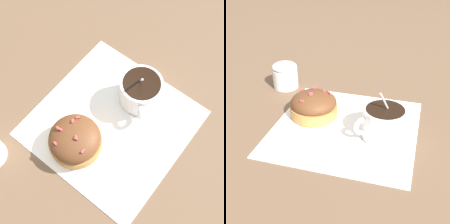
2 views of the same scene
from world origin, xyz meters
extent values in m
plane|color=brown|center=(0.00, 0.00, 0.00)|extent=(3.00, 3.00, 0.00)
cube|color=white|center=(0.00, 0.00, 0.00)|extent=(0.32, 0.32, 0.00)
cylinder|color=white|center=(-0.08, 0.00, 0.03)|extent=(0.08, 0.08, 0.06)
cylinder|color=black|center=(-0.08, 0.00, 0.06)|extent=(0.07, 0.07, 0.01)
torus|color=white|center=(-0.05, 0.03, 0.03)|extent=(0.03, 0.03, 0.04)
ellipsoid|color=silver|center=(-0.06, 0.01, 0.01)|extent=(0.03, 0.03, 0.01)
cylinder|color=silver|center=(-0.08, -0.01, 0.05)|extent=(0.03, 0.03, 0.08)
cylinder|color=#C18442|center=(0.08, -0.01, 0.01)|extent=(0.10, 0.10, 0.02)
ellipsoid|color=brown|center=(0.08, -0.01, 0.03)|extent=(0.10, 0.10, 0.04)
cube|color=#EA4C56|center=(0.09, 0.02, 0.05)|extent=(0.01, 0.00, 0.00)
cube|color=#EA4C56|center=(0.08, -0.01, 0.06)|extent=(0.00, 0.01, 0.00)
cube|color=#EA4C56|center=(0.09, -0.04, 0.05)|extent=(0.01, 0.01, 0.00)
cube|color=#EA4C56|center=(0.09, -0.04, 0.05)|extent=(0.01, 0.01, 0.00)
cube|color=#EA4C56|center=(0.11, -0.03, 0.05)|extent=(0.00, 0.01, 0.00)
cube|color=#EA4C56|center=(0.06, -0.03, 0.05)|extent=(0.01, 0.01, 0.00)
cube|color=#EA4C56|center=(0.05, -0.03, 0.05)|extent=(0.01, 0.01, 0.00)
cube|color=#EA4C56|center=(0.08, -0.01, 0.06)|extent=(0.01, 0.01, 0.00)
cylinder|color=white|center=(0.21, -0.11, 0.02)|extent=(0.06, 0.06, 0.05)
ellipsoid|color=white|center=(0.21, -0.11, 0.05)|extent=(0.06, 0.06, 0.02)
camera|label=1|loc=(0.16, 0.17, 0.56)|focal=50.00mm
camera|label=2|loc=(-0.20, 0.48, 0.35)|focal=50.00mm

